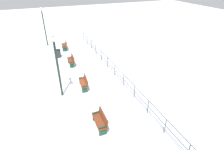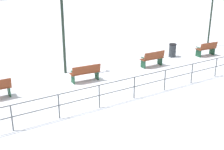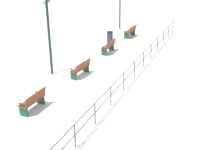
{
  "view_description": "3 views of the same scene",
  "coord_description": "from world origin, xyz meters",
  "px_view_note": "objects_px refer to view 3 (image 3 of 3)",
  "views": [
    {
      "loc": [
        2.34,
        11.71,
        7.76
      ],
      "look_at": [
        -2.31,
        0.39,
        0.87
      ],
      "focal_mm": 29.21,
      "sensor_mm": 36.0,
      "label": 1
    },
    {
      "loc": [
        -12.81,
        6.31,
        5.49
      ],
      "look_at": [
        -1.93,
        -0.45,
        0.81
      ],
      "focal_mm": 48.2,
      "sensor_mm": 36.0,
      "label": 2
    },
    {
      "loc": [
        -7.94,
        14.44,
        7.03
      ],
      "look_at": [
        -2.31,
        0.58,
        0.63
      ],
      "focal_mm": 49.39,
      "sensor_mm": 36.0,
      "label": 3
    }
  ],
  "objects_px": {
    "bench_fourth": "(33,101)",
    "trash_bin": "(110,37)",
    "bench_second": "(109,46)",
    "lamppost_middle": "(48,22)",
    "bench_nearest": "(131,31)",
    "bench_third": "(81,68)"
  },
  "relations": [
    {
      "from": "bench_fourth",
      "to": "trash_bin",
      "type": "relative_size",
      "value": 1.73
    },
    {
      "from": "bench_second",
      "to": "lamppost_middle",
      "type": "bearing_deg",
      "value": 71.77
    },
    {
      "from": "bench_nearest",
      "to": "trash_bin",
      "type": "relative_size",
      "value": 1.67
    },
    {
      "from": "bench_fourth",
      "to": "bench_second",
      "type": "bearing_deg",
      "value": -89.62
    },
    {
      "from": "bench_nearest",
      "to": "bench_fourth",
      "type": "relative_size",
      "value": 0.97
    },
    {
      "from": "bench_second",
      "to": "trash_bin",
      "type": "distance_m",
      "value": 2.49
    },
    {
      "from": "trash_bin",
      "to": "bench_third",
      "type": "bearing_deg",
      "value": 98.29
    },
    {
      "from": "bench_nearest",
      "to": "bench_third",
      "type": "relative_size",
      "value": 0.93
    },
    {
      "from": "bench_fourth",
      "to": "lamppost_middle",
      "type": "xyz_separation_m",
      "value": [
        1.55,
        -3.99,
        2.57
      ]
    },
    {
      "from": "lamppost_middle",
      "to": "bench_third",
      "type": "bearing_deg",
      "value": -168.88
    },
    {
      "from": "bench_second",
      "to": "bench_third",
      "type": "height_order",
      "value": "bench_second"
    },
    {
      "from": "bench_nearest",
      "to": "trash_bin",
      "type": "distance_m",
      "value": 2.24
    },
    {
      "from": "bench_second",
      "to": "trash_bin",
      "type": "xyz_separation_m",
      "value": [
        0.88,
        -2.33,
        -0.06
      ]
    },
    {
      "from": "lamppost_middle",
      "to": "bench_fourth",
      "type": "bearing_deg",
      "value": 111.26
    },
    {
      "from": "bench_nearest",
      "to": "bench_second",
      "type": "distance_m",
      "value": 4.34
    },
    {
      "from": "bench_nearest",
      "to": "lamppost_middle",
      "type": "height_order",
      "value": "lamppost_middle"
    },
    {
      "from": "lamppost_middle",
      "to": "trash_bin",
      "type": "relative_size",
      "value": 5.23
    },
    {
      "from": "bench_second",
      "to": "bench_nearest",
      "type": "bearing_deg",
      "value": -90.3
    },
    {
      "from": "bench_second",
      "to": "trash_bin",
      "type": "relative_size",
      "value": 1.67
    },
    {
      "from": "bench_fourth",
      "to": "trash_bin",
      "type": "height_order",
      "value": "bench_fourth"
    },
    {
      "from": "bench_third",
      "to": "trash_bin",
      "type": "bearing_deg",
      "value": -77.02
    },
    {
      "from": "bench_second",
      "to": "lamppost_middle",
      "type": "relative_size",
      "value": 0.32
    }
  ]
}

